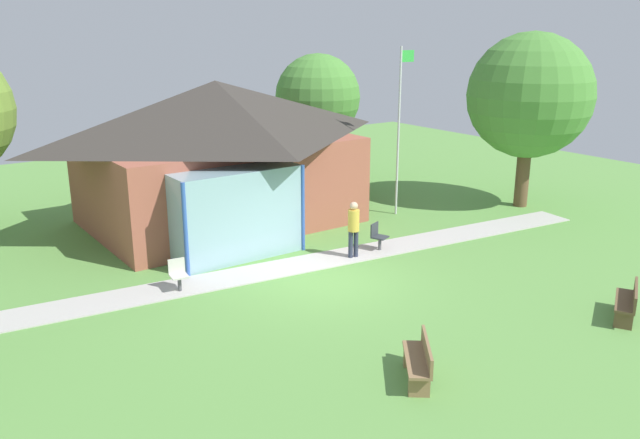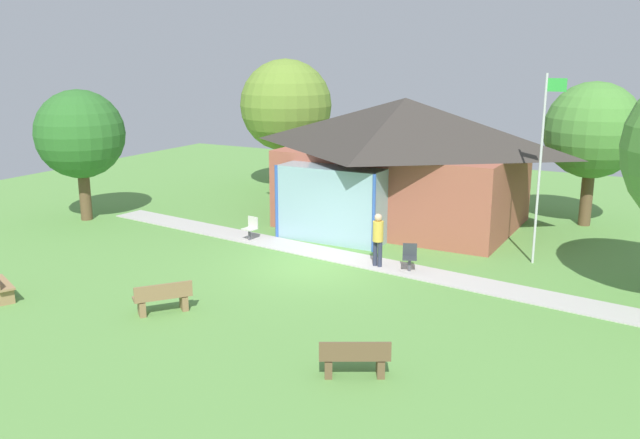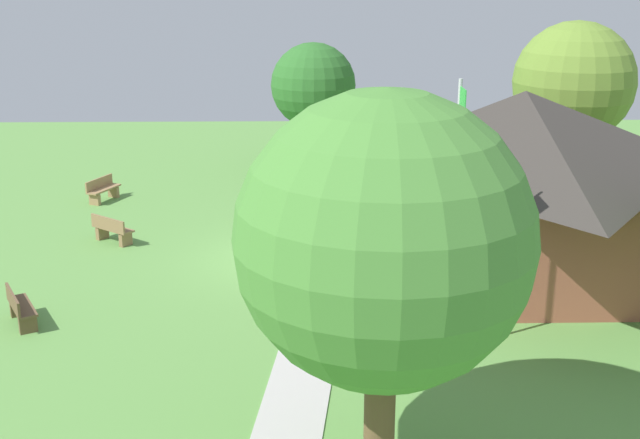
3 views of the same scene
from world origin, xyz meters
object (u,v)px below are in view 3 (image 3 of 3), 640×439
object	(u,v)px
visitor_on_path	(317,245)
tree_behind_pavilion_left	(574,83)
patio_chair_lawn_spare	(321,281)
tree_west_hedge	(313,86)
flagpole	(454,209)
patio_chair_west	(334,210)
pavilion	(514,174)
tree_east_hedge	(384,241)
bench_front_center	(112,230)
bench_front_right	(20,309)
bench_front_left	(103,190)

from	to	relation	value
visitor_on_path	tree_behind_pavilion_left	world-z (taller)	tree_behind_pavilion_left
patio_chair_lawn_spare	tree_west_hedge	world-z (taller)	tree_west_hedge
flagpole	patio_chair_west	xyz separation A→B (m)	(-9.58, -2.14, -2.89)
pavilion	visitor_on_path	xyz separation A→B (m)	(1.51, -5.58, -1.55)
patio_chair_lawn_spare	tree_east_hedge	world-z (taller)	tree_east_hedge
pavilion	bench_front_center	size ratio (longest dim) A/B	6.60
visitor_on_path	flagpole	bearing A→B (deg)	-137.70
pavilion	tree_west_hedge	world-z (taller)	tree_west_hedge
pavilion	flagpole	xyz separation A→B (m)	(5.79, -2.77, 0.74)
bench_front_center	tree_behind_pavilion_left	xyz separation A→B (m)	(-5.90, 15.91, 3.67)
bench_front_center	patio_chair_west	distance (m)	7.22
patio_chair_lawn_spare	bench_front_right	bearing A→B (deg)	80.98
patio_chair_west	tree_west_hedge	distance (m)	8.24
patio_chair_west	tree_west_hedge	bearing A→B (deg)	12.02
patio_chair_west	tree_behind_pavilion_left	distance (m)	10.45
tree_behind_pavilion_left	patio_chair_west	bearing A→B (deg)	-66.35
patio_chair_lawn_spare	visitor_on_path	size ratio (longest dim) A/B	0.49
flagpole	visitor_on_path	size ratio (longest dim) A/B	3.46
bench_front_left	tree_west_hedge	xyz separation A→B (m)	(-4.92, 7.73, 3.06)
flagpole	tree_behind_pavilion_left	bearing A→B (deg)	153.17
flagpole	tree_behind_pavilion_left	distance (m)	15.16
tree_east_hedge	bench_front_center	bearing A→B (deg)	-149.84
patio_chair_west	tree_east_hedge	xyz separation A→B (m)	(14.22, 0.18, 3.79)
pavilion	patio_chair_west	xyz separation A→B (m)	(-3.79, -4.91, -2.16)
patio_chair_lawn_spare	patio_chair_west	world-z (taller)	same
bench_front_left	bench_front_center	distance (m)	4.88
bench_front_left	patio_chair_lawn_spare	world-z (taller)	patio_chair_lawn_spare
flagpole	bench_front_right	size ratio (longest dim) A/B	3.95
pavilion	patio_chair_lawn_spare	bearing A→B (deg)	-65.00
pavilion	bench_front_right	bearing A→B (deg)	-71.94
bench_front_right	patio_chair_lawn_spare	distance (m)	7.37
pavilion	patio_chair_west	world-z (taller)	pavilion
tree_behind_pavilion_left	tree_west_hedge	bearing A→B (deg)	-111.22
pavilion	flagpole	world-z (taller)	flagpole
bench_front_left	patio_chair_west	xyz separation A→B (m)	(2.72, 8.32, 0.01)
flagpole	tree_west_hedge	bearing A→B (deg)	-171.00
visitor_on_path	tree_east_hedge	size ratio (longest dim) A/B	0.27
bench_front_center	tree_east_hedge	distance (m)	14.68
pavilion	flagpole	bearing A→B (deg)	-25.56
bench_front_center	bench_front_right	bearing A→B (deg)	-60.08
pavilion	tree_east_hedge	xyz separation A→B (m)	(10.44, -4.73, 1.64)
bench_front_left	tree_west_hedge	bearing A→B (deg)	146.30
tree_west_hedge	patio_chair_west	bearing A→B (deg)	4.43
bench_front_center	patio_chair_west	size ratio (longest dim) A/B	1.69
patio_chair_west	tree_behind_pavilion_left	size ratio (longest dim) A/B	0.14
pavilion	visitor_on_path	size ratio (longest dim) A/B	5.51
bench_front_left	visitor_on_path	bearing A→B (deg)	67.44
patio_chair_lawn_spare	pavilion	bearing A→B (deg)	-86.38
bench_front_center	flagpole	bearing A→B (deg)	-2.00
patio_chair_west	pavilion	bearing A→B (deg)	-120.10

